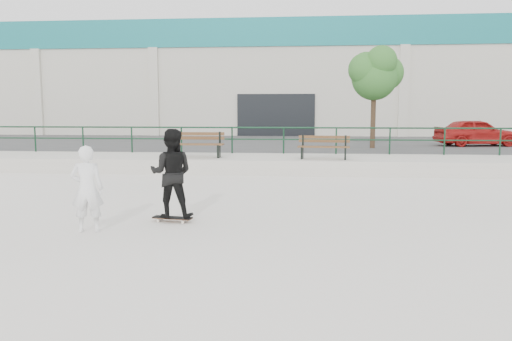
# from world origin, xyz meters

# --- Properties ---
(ground) EXTENTS (120.00, 120.00, 0.00)m
(ground) POSITION_xyz_m (0.00, 0.00, 0.00)
(ground) COLOR beige
(ground) RESTS_ON ground
(ledge) EXTENTS (30.00, 3.00, 0.50)m
(ledge) POSITION_xyz_m (0.00, 9.50, 0.25)
(ledge) COLOR #BDB6AC
(ledge) RESTS_ON ground
(parking_strip) EXTENTS (60.00, 14.00, 0.50)m
(parking_strip) POSITION_xyz_m (0.00, 18.00, 0.25)
(parking_strip) COLOR #3A3A3A
(parking_strip) RESTS_ON ground
(railing) EXTENTS (28.00, 0.06, 1.03)m
(railing) POSITION_xyz_m (-0.00, 10.80, 1.24)
(railing) COLOR #133621
(railing) RESTS_ON ledge
(commercial_building) EXTENTS (44.20, 16.33, 8.00)m
(commercial_building) POSITION_xyz_m (-0.00, 31.99, 4.58)
(commercial_building) COLOR beige
(commercial_building) RESTS_ON ground
(bench_left) EXTENTS (1.98, 0.63, 0.91)m
(bench_left) POSITION_xyz_m (-2.04, 9.03, 0.95)
(bench_left) COLOR #4D2B1A
(bench_left) RESTS_ON ledge
(bench_right) EXTENTS (1.80, 0.67, 0.81)m
(bench_right) POSITION_xyz_m (2.45, 8.86, 0.90)
(bench_right) COLOR #4D2B1A
(bench_right) RESTS_ON ledge
(tree) EXTENTS (2.47, 2.20, 4.40)m
(tree) POSITION_xyz_m (4.84, 14.08, 3.80)
(tree) COLOR #473723
(tree) RESTS_ON parking_strip
(red_car) EXTENTS (3.91, 2.03, 1.27)m
(red_car) POSITION_xyz_m (9.81, 15.86, 1.14)
(red_car) COLOR #A81614
(red_car) RESTS_ON parking_strip
(skateboard) EXTENTS (0.80, 0.32, 0.09)m
(skateboard) POSITION_xyz_m (-0.80, 1.01, 0.07)
(skateboard) COLOR black
(skateboard) RESTS_ON ground
(standing_skater) EXTENTS (0.88, 0.70, 1.72)m
(standing_skater) POSITION_xyz_m (-0.80, 1.01, 0.96)
(standing_skater) COLOR black
(standing_skater) RESTS_ON skateboard
(seated_skater) EXTENTS (0.63, 0.48, 1.55)m
(seated_skater) POSITION_xyz_m (-2.09, 0.08, 0.78)
(seated_skater) COLOR white
(seated_skater) RESTS_ON ground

